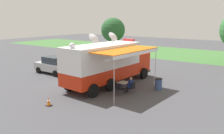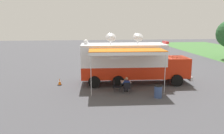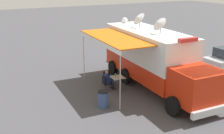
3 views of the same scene
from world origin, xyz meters
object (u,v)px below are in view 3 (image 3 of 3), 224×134
object	(u,v)px
folding_chair_at_table	(105,82)
folding_chair_beside_table	(107,77)
trash_bin	(103,99)
command_truck	(154,57)
water_bottle	(116,75)
traffic_cone	(109,58)
folding_table	(117,78)
seated_responder	(108,80)

from	to	relation	value
folding_chair_at_table	folding_chair_beside_table	distance (m)	0.95
trash_bin	folding_chair_at_table	bearing A→B (deg)	-119.66
command_truck	water_bottle	size ratio (longest dim) A/B	42.80
traffic_cone	folding_chair_beside_table	bearing A→B (deg)	61.46
water_bottle	folding_chair_at_table	xyz separation A→B (m)	(0.73, 0.05, -0.32)
folding_table	water_bottle	bearing A→B (deg)	-58.94
command_truck	trash_bin	distance (m)	4.47
folding_chair_beside_table	command_truck	bearing A→B (deg)	143.73
command_truck	folding_table	xyz separation A→B (m)	(2.07, -0.86, -1.27)
folding_chair_beside_table	seated_responder	world-z (taller)	seated_responder
water_bottle	trash_bin	size ratio (longest dim) A/B	0.25
command_truck	folding_chair_at_table	size ratio (longest dim) A/B	11.02
folding_chair_at_table	folding_chair_beside_table	size ratio (longest dim) A/B	1.00
command_truck	water_bottle	xyz separation A→B (m)	(2.14, -0.97, -1.11)
command_truck	water_bottle	bearing A→B (deg)	-24.51
folding_chair_beside_table	folding_chair_at_table	bearing A→B (deg)	55.57
folding_table	trash_bin	xyz separation A→B (m)	(1.98, 2.01, -0.22)
command_truck	folding_chair_beside_table	distance (m)	3.23
folding_chair_beside_table	trash_bin	size ratio (longest dim) A/B	0.96
folding_table	folding_chair_beside_table	distance (m)	0.90
folding_table	seated_responder	bearing A→B (deg)	-5.29
folding_table	traffic_cone	size ratio (longest dim) A/B	1.44
command_truck	folding_table	size ratio (longest dim) A/B	11.50
seated_responder	traffic_cone	distance (m)	6.07
command_truck	water_bottle	distance (m)	2.60
folding_chair_beside_table	traffic_cone	bearing A→B (deg)	-118.54
folding_chair_beside_table	water_bottle	bearing A→B (deg)	104.67
traffic_cone	command_truck	bearing A→B (deg)	88.62
folding_table	folding_chair_beside_table	xyz separation A→B (m)	(0.26, -0.85, -0.16)
water_bottle	traffic_cone	distance (m)	5.80
folding_table	water_bottle	xyz separation A→B (m)	(0.07, -0.11, 0.16)
folding_table	water_bottle	world-z (taller)	water_bottle
folding_table	traffic_cone	world-z (taller)	folding_table
seated_responder	trash_bin	world-z (taller)	seated_responder
trash_bin	traffic_cone	world-z (taller)	trash_bin
trash_bin	command_truck	bearing A→B (deg)	-164.12
folding_chair_beside_table	seated_responder	distance (m)	0.88
folding_table	folding_chair_beside_table	world-z (taller)	folding_chair_beside_table
trash_bin	water_bottle	bearing A→B (deg)	-131.97
command_truck	water_bottle	world-z (taller)	command_truck
trash_bin	folding_chair_beside_table	bearing A→B (deg)	-121.02
folding_table	traffic_cone	bearing A→B (deg)	-112.30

